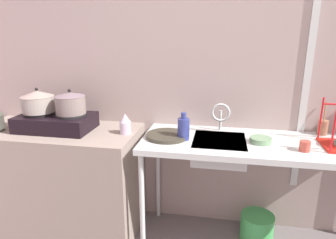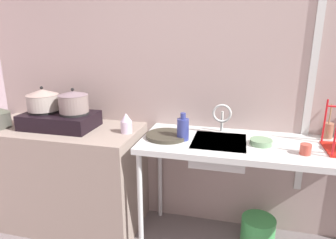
% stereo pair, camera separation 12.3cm
% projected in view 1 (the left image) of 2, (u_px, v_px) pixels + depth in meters
% --- Properties ---
extents(wall_back, '(5.04, 0.10, 2.61)m').
position_uv_depth(wall_back, '(241.00, 68.00, 2.23)').
color(wall_back, '#A8938E').
rests_on(wall_back, ground).
extents(wall_metal_strip, '(0.05, 0.01, 2.09)m').
position_uv_depth(wall_metal_strip, '(311.00, 51.00, 2.06)').
color(wall_metal_strip, silver).
extents(counter_concrete, '(1.28, 0.59, 0.84)m').
position_uv_depth(counter_concrete, '(60.00, 179.00, 2.39)').
color(counter_concrete, gray).
rests_on(counter_concrete, ground).
extents(counter_sink, '(1.61, 0.59, 0.84)m').
position_uv_depth(counter_sink, '(258.00, 150.00, 2.02)').
color(counter_sink, silver).
rests_on(counter_sink, ground).
extents(stove, '(0.56, 0.34, 0.14)m').
position_uv_depth(stove, '(56.00, 122.00, 2.25)').
color(stove, black).
rests_on(stove, counter_concrete).
extents(pot_on_left_burner, '(0.24, 0.24, 0.19)m').
position_uv_depth(pot_on_left_burner, '(38.00, 101.00, 2.23)').
color(pot_on_left_burner, '#9F948B').
rests_on(pot_on_left_burner, stove).
extents(pot_on_right_burner, '(0.22, 0.22, 0.19)m').
position_uv_depth(pot_on_right_burner, '(70.00, 103.00, 2.18)').
color(pot_on_right_burner, gray).
rests_on(pot_on_right_burner, stove).
extents(percolator, '(0.08, 0.08, 0.15)m').
position_uv_depth(percolator, '(125.00, 124.00, 2.16)').
color(percolator, silver).
rests_on(percolator, counter_concrete).
extents(sink_basin, '(0.36, 0.38, 0.14)m').
position_uv_depth(sink_basin, '(219.00, 149.00, 2.07)').
color(sink_basin, silver).
rests_on(sink_basin, counter_sink).
extents(faucet, '(0.14, 0.08, 0.22)m').
position_uv_depth(faucet, '(221.00, 114.00, 2.17)').
color(faucet, silver).
rests_on(faucet, counter_sink).
extents(frying_pan, '(0.30, 0.30, 0.03)m').
position_uv_depth(frying_pan, '(167.00, 136.00, 2.09)').
color(frying_pan, '#39352A').
rests_on(frying_pan, counter_sink).
extents(cup_by_rack, '(0.07, 0.07, 0.07)m').
position_uv_depth(cup_by_rack, '(305.00, 146.00, 1.84)').
color(cup_by_rack, '#BD493B').
rests_on(cup_by_rack, counter_sink).
extents(small_bowl_on_drainboard, '(0.15, 0.15, 0.04)m').
position_uv_depth(small_bowl_on_drainboard, '(261.00, 140.00, 1.99)').
color(small_bowl_on_drainboard, gray).
rests_on(small_bowl_on_drainboard, counter_sink).
extents(bottle_by_sink, '(0.08, 0.08, 0.19)m').
position_uv_depth(bottle_by_sink, '(183.00, 128.00, 2.03)').
color(bottle_by_sink, navy).
rests_on(bottle_by_sink, counter_sink).
extents(utensil_jar, '(0.07, 0.09, 0.24)m').
position_uv_depth(utensil_jar, '(323.00, 127.00, 2.14)').
color(utensil_jar, '#9B674D').
rests_on(utensil_jar, counter_sink).
extents(bucket_on_floor, '(0.25, 0.25, 0.22)m').
position_uv_depth(bucket_on_floor, '(257.00, 227.00, 2.28)').
color(bucket_on_floor, green).
rests_on(bucket_on_floor, ground).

